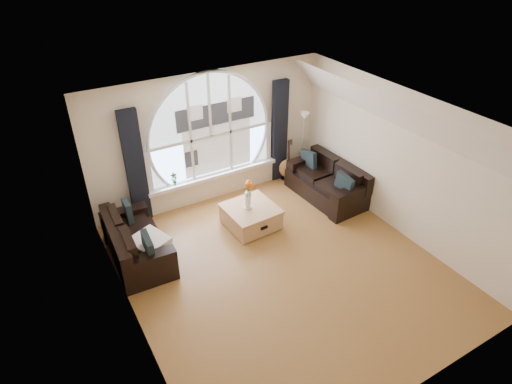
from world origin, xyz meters
name	(u,v)px	position (x,y,z in m)	size (l,w,h in m)	color
ground	(282,268)	(0.00, 0.00, 0.00)	(5.00, 5.50, 0.01)	brown
ceiling	(289,122)	(0.00, 0.00, 2.70)	(5.00, 5.50, 0.01)	silver
wall_back	(210,137)	(0.00, 2.75, 1.35)	(5.00, 0.01, 2.70)	beige
wall_front	(424,322)	(0.00, -2.75, 1.35)	(5.00, 0.01, 2.70)	beige
wall_left	(126,255)	(-2.50, 0.00, 1.35)	(0.01, 5.50, 2.70)	beige
wall_right	(401,164)	(2.50, 0.00, 1.35)	(0.01, 5.50, 2.70)	beige
attic_slope	(399,115)	(2.20, 0.00, 2.35)	(0.92, 5.50, 0.72)	silver
arched_window	(210,125)	(0.00, 2.72, 1.62)	(2.60, 0.06, 2.15)	silver
window_sill	(214,175)	(0.00, 2.65, 0.51)	(2.90, 0.22, 0.08)	white
window_frame	(210,126)	(0.00, 2.69, 1.62)	(2.76, 0.08, 2.15)	white
neighbor_house	(217,130)	(0.15, 2.71, 1.50)	(1.70, 0.02, 1.50)	silver
curtain_left	(135,168)	(-1.60, 2.63, 1.15)	(0.35, 0.12, 2.30)	black
curtain_right	(279,132)	(1.60, 2.63, 1.15)	(0.35, 0.12, 2.30)	black
sofa_left	(136,240)	(-2.04, 1.50, 0.40)	(0.85, 1.70, 0.76)	black
sofa_right	(327,181)	(2.03, 1.42, 0.40)	(0.89, 1.78, 0.79)	black
coffee_chest	(251,216)	(0.14, 1.33, 0.23)	(0.94, 0.94, 0.46)	tan
throw_blanket	(149,241)	(-1.89, 1.22, 0.50)	(0.55, 0.55, 0.10)	silver
vase_flowers	(248,190)	(0.09, 1.35, 0.81)	(0.24, 0.24, 0.70)	white
floor_lamp	(303,146)	(2.05, 2.36, 0.80)	(0.24, 0.24, 1.60)	#B2B2B2
guitar	(287,159)	(1.71, 2.45, 0.53)	(0.36, 0.24, 1.06)	#956331
potted_plant	(174,179)	(-0.87, 2.65, 0.68)	(0.14, 0.10, 0.27)	#1E6023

